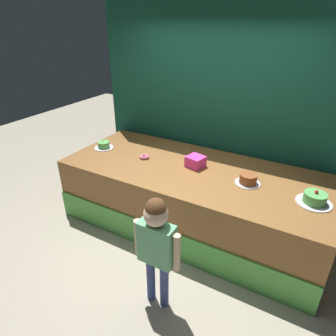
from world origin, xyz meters
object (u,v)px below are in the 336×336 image
object	(u,v)px
child_figure	(157,240)
pink_box	(195,162)
cake_center	(248,179)
donut	(144,157)
cake_left	(104,145)
cake_right	(315,199)

from	to	relation	value
child_figure	pink_box	world-z (taller)	child_figure
pink_box	cake_center	bearing A→B (deg)	-7.74
child_figure	donut	size ratio (longest dim) A/B	9.23
child_figure	cake_left	xyz separation A→B (m)	(-1.65, 1.23, 0.10)
pink_box	cake_center	xyz separation A→B (m)	(0.69, -0.09, -0.02)
donut	cake_left	bearing A→B (deg)	-179.54
child_figure	pink_box	size ratio (longest dim) A/B	5.92
pink_box	cake_right	world-z (taller)	cake_right
cake_left	pink_box	bearing A→B (deg)	4.96
donut	cake_center	xyz separation A→B (m)	(1.39, 0.02, 0.03)
cake_right	donut	bearing A→B (deg)	179.11
donut	cake_right	bearing A→B (deg)	-0.89
pink_box	cake_left	bearing A→B (deg)	-175.04
child_figure	donut	bearing A→B (deg)	127.56
cake_right	child_figure	bearing A→B (deg)	-132.97
cake_left	cake_right	world-z (taller)	cake_right
cake_left	cake_center	distance (m)	2.08
cake_center	cake_right	xyz separation A→B (m)	(0.69, -0.05, -0.00)
cake_left	cake_right	bearing A→B (deg)	-0.55
child_figure	pink_box	xyz separation A→B (m)	(-0.26, 1.35, 0.12)
donut	cake_right	world-z (taller)	cake_right
child_figure	pink_box	bearing A→B (deg)	100.89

